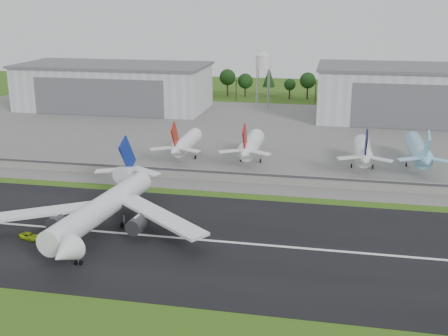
% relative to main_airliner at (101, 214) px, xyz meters
% --- Properties ---
extents(ground, '(600.00, 600.00, 0.00)m').
position_rel_main_airliner_xyz_m(ground, '(20.91, -9.57, -4.89)').
color(ground, '#2A5714').
rests_on(ground, ground).
extents(runway, '(320.00, 60.00, 0.10)m').
position_rel_main_airliner_xyz_m(runway, '(20.91, 0.43, -4.84)').
color(runway, black).
rests_on(runway, ground).
extents(runway_centerline, '(220.00, 1.00, 0.02)m').
position_rel_main_airliner_xyz_m(runway_centerline, '(20.91, 0.43, -4.78)').
color(runway_centerline, white).
rests_on(runway_centerline, runway).
extents(apron, '(320.00, 150.00, 0.10)m').
position_rel_main_airliner_xyz_m(apron, '(20.91, 110.43, -4.84)').
color(apron, slate).
rests_on(apron, ground).
extents(blast_fence, '(240.00, 0.61, 3.50)m').
position_rel_main_airliner_xyz_m(blast_fence, '(20.91, 45.42, -3.09)').
color(blast_fence, gray).
rests_on(blast_fence, ground).
extents(hangar_west, '(97.00, 44.00, 23.20)m').
position_rel_main_airliner_xyz_m(hangar_west, '(-59.09, 155.35, 6.74)').
color(hangar_west, silver).
rests_on(hangar_west, ground).
extents(hangar_east, '(102.00, 47.00, 25.20)m').
position_rel_main_airliner_xyz_m(hangar_east, '(95.91, 155.35, 7.73)').
color(hangar_east, silver).
rests_on(hangar_east, ground).
extents(water_tower, '(8.40, 8.40, 29.40)m').
position_rel_main_airliner_xyz_m(water_tower, '(15.91, 175.43, 19.66)').
color(water_tower, '#99999E').
rests_on(water_tower, ground).
extents(utility_poles, '(230.00, 3.00, 12.00)m').
position_rel_main_airliner_xyz_m(utility_poles, '(20.91, 190.43, -4.89)').
color(utility_poles, black).
rests_on(utility_poles, ground).
extents(treeline, '(320.00, 16.00, 22.00)m').
position_rel_main_airliner_xyz_m(treeline, '(20.91, 205.43, -4.89)').
color(treeline, black).
rests_on(treeline, ground).
extents(main_airliner, '(56.93, 59.26, 18.17)m').
position_rel_main_airliner_xyz_m(main_airliner, '(0.00, 0.00, 0.00)').
color(main_airliner, white).
rests_on(main_airliner, runway).
extents(ground_vehicle, '(5.83, 3.91, 1.48)m').
position_rel_main_airliner_xyz_m(ground_vehicle, '(-15.35, -7.10, -4.05)').
color(ground_vehicle, '#A5CF18').
rests_on(ground_vehicle, runway).
extents(parked_jet_red_a, '(7.36, 31.29, 16.43)m').
position_rel_main_airliner_xyz_m(parked_jet_red_a, '(2.57, 66.95, 1.05)').
color(parked_jet_red_a, white).
rests_on(parked_jet_red_a, ground).
extents(parked_jet_red_b, '(7.36, 31.29, 16.75)m').
position_rel_main_airliner_xyz_m(parked_jet_red_b, '(25.96, 67.00, 1.34)').
color(parked_jet_red_b, white).
rests_on(parked_jet_red_b, ground).
extents(parked_jet_navy, '(7.36, 31.29, 16.60)m').
position_rel_main_airliner_xyz_m(parked_jet_navy, '(63.96, 66.98, 1.20)').
color(parked_jet_navy, silver).
rests_on(parked_jet_navy, ground).
extents(parked_jet_skyblue, '(7.36, 37.29, 16.67)m').
position_rel_main_airliner_xyz_m(parked_jet_skyblue, '(82.29, 71.99, 1.22)').
color(parked_jet_skyblue, '#84C8E5').
rests_on(parked_jet_skyblue, ground).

